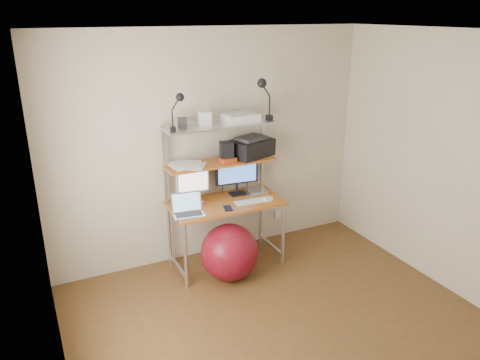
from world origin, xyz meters
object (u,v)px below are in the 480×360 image
object	(u,v)px
monitor_black	(237,173)
laptop	(188,210)
printer	(251,147)
monitor_silver	(193,183)
exercise_ball	(229,252)

from	to	relation	value
monitor_black	laptop	xyz separation A→B (m)	(-0.67, -0.28, -0.20)
monitor_black	laptop	world-z (taller)	monitor_black
laptop	printer	size ratio (longest dim) A/B	0.63
monitor_silver	printer	bearing A→B (deg)	-3.78
laptop	printer	bearing A→B (deg)	25.79
monitor_black	printer	xyz separation A→B (m)	(0.17, 0.00, 0.27)
monitor_silver	laptop	bearing A→B (deg)	-128.73
laptop	exercise_ball	distance (m)	0.64
monitor_black	exercise_ball	world-z (taller)	monitor_black
monitor_black	printer	world-z (taller)	printer
monitor_black	laptop	size ratio (longest dim) A/B	1.44
laptop	printer	xyz separation A→B (m)	(0.85, 0.28, 0.47)
laptop	exercise_ball	size ratio (longest dim) A/B	0.56
laptop	printer	distance (m)	1.01
exercise_ball	laptop	bearing A→B (deg)	156.79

